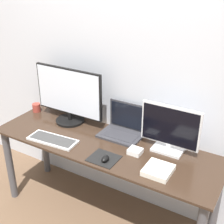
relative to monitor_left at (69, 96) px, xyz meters
The scene contains 11 objects.
wall_back 0.57m from the monitor_left, 22.98° to the left, with size 7.00×0.05×2.50m.
desk 0.61m from the monitor_left, 20.03° to the right, with size 1.83×0.58×0.72m.
monitor_left is the anchor object (origin of this frame).
monitor_right 0.92m from the monitor_left, ahead, with size 0.44×0.16×0.36m.
laptop 0.54m from the monitor_left, ahead, with size 0.34×0.25×0.25m.
keyboard 0.42m from the monitor_left, 75.71° to the right, with size 0.41×0.19×0.02m.
mousepad 0.70m from the monitor_left, 31.07° to the right, with size 0.21×0.18×0.00m.
mouse 0.73m from the monitor_left, 31.76° to the right, with size 0.05×0.08×0.04m.
book 1.02m from the monitor_left, 16.85° to the right, with size 0.18×0.19×0.04m.
mug 0.45m from the monitor_left, behind, with size 0.07×0.07×0.08m.
power_brick 0.77m from the monitor_left, 12.82° to the right, with size 0.10×0.09×0.04m.
Camera 1 is at (1.11, -1.45, 1.99)m, focal length 50.00 mm.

